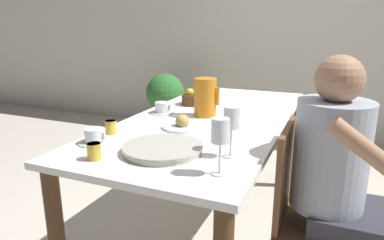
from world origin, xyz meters
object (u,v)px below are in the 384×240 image
object	(u,v)px
teacup_across	(162,108)
serving_tray	(163,149)
red_pitcher	(205,97)
wine_glass_water	(231,120)
teacup_near_person	(95,137)
jam_jar_red	(111,126)
chair_person_side	(311,217)
potted_plant	(165,98)
person_seated	(338,173)
fruit_bowl	(195,98)
bread_plate	(182,125)
jam_jar_amber	(94,151)
wine_glass_juice	(220,134)

from	to	relation	value
teacup_across	serving_tray	size ratio (longest dim) A/B	0.44
red_pitcher	wine_glass_water	distance (m)	0.67
wine_glass_water	teacup_near_person	size ratio (longest dim) A/B	1.39
jam_jar_red	chair_person_side	bearing A→B (deg)	6.44
potted_plant	person_seated	bearing A→B (deg)	-48.12
chair_person_side	fruit_bowl	distance (m)	1.12
chair_person_side	bread_plate	xyz separation A→B (m)	(-0.68, 0.12, 0.32)
person_seated	serving_tray	size ratio (longest dim) A/B	3.49
chair_person_side	serving_tray	bearing A→B (deg)	-68.64
person_seated	bread_plate	xyz separation A→B (m)	(-0.76, 0.12, 0.09)
person_seated	serving_tray	distance (m)	0.73
bread_plate	fruit_bowl	xyz separation A→B (m)	(-0.16, 0.55, 0.03)
teacup_near_person	fruit_bowl	size ratio (longest dim) A/B	0.85
chair_person_side	wine_glass_water	xyz separation A→B (m)	(-0.33, -0.18, 0.45)
person_seated	fruit_bowl	bearing A→B (deg)	-125.98
serving_tray	jam_jar_amber	distance (m)	0.28
chair_person_side	wine_glass_juice	size ratio (longest dim) A/B	4.27
wine_glass_juice	jam_jar_red	world-z (taller)	wine_glass_juice
person_seated	serving_tray	xyz separation A→B (m)	(-0.69, -0.24, 0.09)
wine_glass_juice	jam_jar_red	xyz separation A→B (m)	(-0.65, 0.25, -0.11)
jam_jar_amber	potted_plant	bearing A→B (deg)	111.51
person_seated	fruit_bowl	world-z (taller)	person_seated
wine_glass_juice	serving_tray	bearing A→B (deg)	157.63
jam_jar_red	wine_glass_water	bearing A→B (deg)	-6.09
wine_glass_juice	jam_jar_amber	bearing A→B (deg)	-173.20
person_seated	serving_tray	bearing A→B (deg)	-71.10
potted_plant	jam_jar_red	bearing A→B (deg)	-68.97
teacup_across	wine_glass_water	bearing A→B (deg)	-42.07
serving_tray	jam_jar_red	bearing A→B (deg)	160.10
serving_tray	jam_jar_red	size ratio (longest dim) A/B	5.04
person_seated	jam_jar_red	world-z (taller)	person_seated
wine_glass_water	jam_jar_red	xyz separation A→B (m)	(-0.63, 0.07, -0.12)
bread_plate	person_seated	bearing A→B (deg)	-9.04
jam_jar_red	fruit_bowl	world-z (taller)	fruit_bowl
wine_glass_water	bread_plate	bearing A→B (deg)	139.72
red_pitcher	bread_plate	distance (m)	0.30
serving_tray	bread_plate	bearing A→B (deg)	101.28
chair_person_side	teacup_across	bearing A→B (deg)	-111.43
wine_glass_juice	potted_plant	bearing A→B (deg)	121.27
potted_plant	chair_person_side	bearing A→B (deg)	-49.40
chair_person_side	jam_jar_red	xyz separation A→B (m)	(-0.96, -0.11, 0.34)
bread_plate	wine_glass_water	bearing A→B (deg)	-40.28
red_pitcher	jam_jar_amber	size ratio (longest dim) A/B	3.32
chair_person_side	teacup_across	world-z (taller)	chair_person_side
teacup_across	fruit_bowl	bearing A→B (deg)	73.57
chair_person_side	wine_glass_water	world-z (taller)	wine_glass_water
chair_person_side	teacup_near_person	distance (m)	1.03
jam_jar_amber	serving_tray	bearing A→B (deg)	40.46
serving_tray	potted_plant	world-z (taller)	serving_tray
jam_jar_amber	teacup_across	bearing A→B (deg)	97.77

